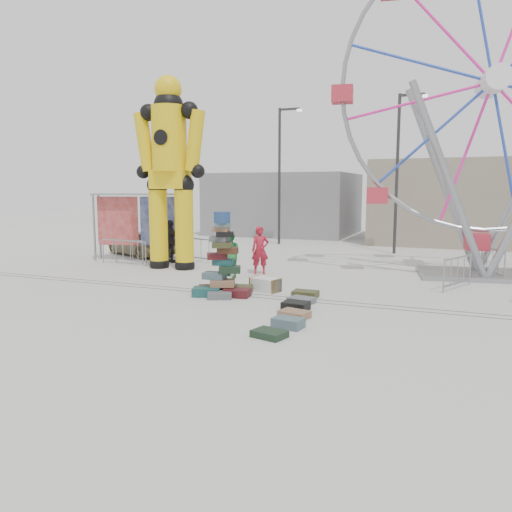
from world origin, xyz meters
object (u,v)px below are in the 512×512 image
at_px(steamer_trunk, 265,285).
at_px(parked_suv, 143,244).
at_px(crash_test_dummy, 170,166).
at_px(pedestrian_black, 171,241).
at_px(lamp_post_left, 281,169).
at_px(pedestrian_red, 260,250).
at_px(lamp_post_right, 399,165).
at_px(barricade_wheel_back, 492,262).
at_px(ferris_wheel, 491,108).
at_px(barricade_dummy_a, 123,251).
at_px(suitcase_tower, 222,272).
at_px(banner_scaffold, 139,210).
at_px(pedestrian_green, 230,255).
at_px(barricade_wheel_front, 458,272).
at_px(barricade_dummy_b, 130,252).
at_px(barricade_dummy_c, 209,251).

relative_size(steamer_trunk, parked_suv, 0.22).
distance_m(crash_test_dummy, pedestrian_black, 3.71).
xyz_separation_m(lamp_post_left, pedestrian_red, (2.76, -10.38, -3.54)).
relative_size(lamp_post_right, barricade_wheel_back, 4.00).
relative_size(ferris_wheel, pedestrian_black, 6.54).
bearing_deg(barricade_dummy_a, suitcase_tower, -37.08).
xyz_separation_m(banner_scaffold, pedestrian_green, (5.78, -2.52, -1.46)).
distance_m(crash_test_dummy, ferris_wheel, 12.40).
bearing_deg(steamer_trunk, suitcase_tower, -120.23).
bearing_deg(barricade_wheel_back, barricade_wheel_front, -42.39).
bearing_deg(pedestrian_green, banner_scaffold, -175.43).
distance_m(lamp_post_right, pedestrian_red, 10.04).
distance_m(pedestrian_red, pedestrian_black, 5.05).
xyz_separation_m(lamp_post_left, crash_test_dummy, (-1.17, -10.49, -0.23)).
distance_m(barricade_wheel_front, parked_suv, 14.98).
bearing_deg(barricade_wheel_back, pedestrian_red, -91.94).
bearing_deg(barricade_dummy_b, lamp_post_right, 52.72).
relative_size(suitcase_tower, steamer_trunk, 2.81).
bearing_deg(pedestrian_red, barricade_dummy_a, 149.73).
xyz_separation_m(crash_test_dummy, banner_scaffold, (-2.61, 1.48, -1.92)).
distance_m(suitcase_tower, crash_test_dummy, 6.80).
xyz_separation_m(crash_test_dummy, steamer_trunk, (5.30, -2.92, -4.04)).
height_order(suitcase_tower, steamer_trunk, suitcase_tower).
relative_size(barricade_wheel_back, pedestrian_green, 1.15).
xyz_separation_m(suitcase_tower, barricade_dummy_c, (-3.52, 5.91, -0.18)).
relative_size(barricade_dummy_b, pedestrian_black, 1.04).
xyz_separation_m(banner_scaffold, pedestrian_black, (1.67, -0.03, -1.37)).
bearing_deg(pedestrian_red, lamp_post_left, 77.07).
bearing_deg(parked_suv, barricade_dummy_c, -79.60).
height_order(ferris_wheel, banner_scaffold, ferris_wheel).
distance_m(barricade_dummy_a, pedestrian_black, 2.16).
bearing_deg(suitcase_tower, pedestrian_green, 95.52).
xyz_separation_m(steamer_trunk, pedestrian_red, (-1.38, 3.03, 0.72)).
relative_size(lamp_post_left, ferris_wheel, 0.63).
bearing_deg(barricade_dummy_a, lamp_post_right, 31.12).
relative_size(barricade_dummy_a, pedestrian_red, 1.07).
bearing_deg(ferris_wheel, barricade_wheel_back, 23.55).
distance_m(barricade_dummy_b, barricade_wheel_front, 13.40).
xyz_separation_m(barricade_dummy_b, pedestrian_green, (5.46, -1.33, 0.32)).
xyz_separation_m(crash_test_dummy, pedestrian_black, (-0.94, 1.45, -3.29)).
xyz_separation_m(barricade_dummy_a, barricade_wheel_front, (13.90, -0.53, 0.00)).
height_order(pedestrian_red, parked_suv, pedestrian_red).
bearing_deg(suitcase_tower, steamer_trunk, 30.04).
bearing_deg(ferris_wheel, banner_scaffold, 175.08).
bearing_deg(suitcase_tower, lamp_post_left, 87.17).
distance_m(suitcase_tower, barricade_wheel_front, 7.85).
xyz_separation_m(pedestrian_green, pedestrian_black, (-4.11, 2.49, 0.09)).
bearing_deg(barricade_wheel_front, barricade_dummy_a, 111.87).
relative_size(lamp_post_right, pedestrian_red, 4.26).
height_order(barricade_dummy_c, pedestrian_red, pedestrian_red).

